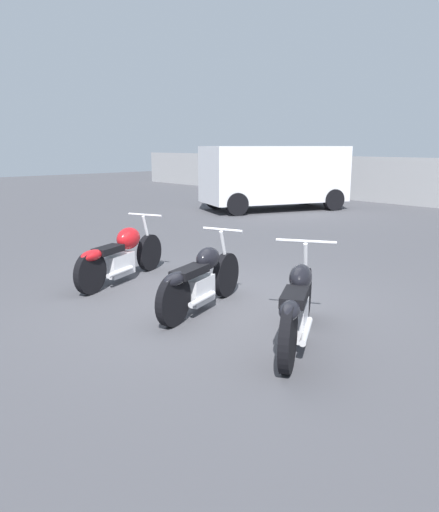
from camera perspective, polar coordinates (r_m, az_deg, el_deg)
ground_plane at (r=6.80m, az=-0.74°, el=-5.49°), size 60.00×60.00×0.00m
motorcycle_slot_0 at (r=7.94m, az=-11.21°, el=0.13°), size 1.04×2.04×0.99m
motorcycle_slot_1 at (r=6.42m, az=-2.23°, el=-2.73°), size 0.87×1.89×0.99m
motorcycle_slot_2 at (r=5.38m, az=8.90°, el=-5.75°), size 1.25×1.83×1.03m
parked_van at (r=16.72m, az=6.33°, el=9.22°), size 3.39×5.03×2.07m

